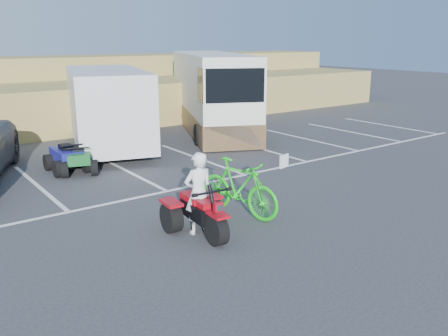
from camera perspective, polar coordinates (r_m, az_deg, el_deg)
ground at (r=11.07m, az=-0.68°, el=-5.94°), size 100.00×100.00×0.00m
parking_stripes at (r=14.78m, az=-7.14°, el=-0.54°), size 28.00×5.16×0.01m
grass_embankment at (r=24.76m, az=-22.27°, el=8.19°), size 40.00×8.50×3.10m
red_trike_atv at (r=10.14m, az=-2.61°, el=-8.02°), size 1.43×1.82×1.12m
rider at (r=9.95m, az=-3.09°, el=-3.05°), size 0.68×0.48×1.77m
green_dirt_bike at (r=11.02m, az=1.77°, el=-2.37°), size 1.14×2.32×1.34m
cargo_trailer at (r=18.12m, az=-13.83°, el=7.17°), size 4.19×6.73×2.93m
rv_motorhome at (r=21.56m, az=-1.53°, el=8.48°), size 5.96×9.42×3.34m
quad_atv_blue at (r=15.59m, az=-18.24°, el=-0.39°), size 1.11×1.48×0.96m
quad_atv_green at (r=15.36m, az=-16.91°, el=-0.51°), size 1.46×1.68×0.92m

